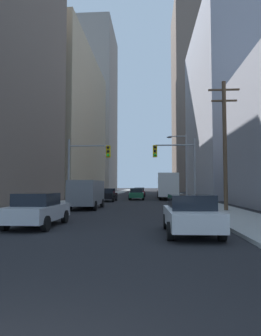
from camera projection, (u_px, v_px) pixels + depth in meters
name	position (u px, v px, depth m)	size (l,w,h in m)	color
sidewalk_left	(103.00, 195.00, 52.56)	(3.42, 160.00, 0.15)	#9E9E99
sidewalk_right	(179.00, 196.00, 51.68)	(3.42, 160.00, 0.15)	#9E9E99
city_bus	(167.00, 185.00, 40.95)	(2.91, 11.58, 3.40)	silver
cargo_van_grey	(87.00, 193.00, 23.73)	(2.16, 5.22, 2.26)	slate
sedan_white	(190.00, 214.00, 11.33)	(1.95, 4.24, 1.52)	white
sedan_silver	(38.00, 210.00, 13.44)	(1.95, 4.22, 1.52)	#B7BABF
sedan_black	(107.00, 195.00, 34.78)	(1.95, 4.25, 1.52)	black
sedan_green	(137.00, 194.00, 38.46)	(1.95, 4.22, 1.52)	#195938
sedan_maroon	(139.00, 192.00, 49.13)	(1.95, 4.21, 1.52)	maroon
traffic_signal_near_left	(87.00, 161.00, 26.33)	(3.85, 0.44, 6.00)	gray
traffic_signal_near_right	(176.00, 161.00, 25.81)	(3.70, 0.44, 6.00)	gray
utility_pole_right	(225.00, 142.00, 21.02)	(2.20, 0.28, 9.33)	brown
street_lamp_right	(183.00, 161.00, 32.50)	(2.18, 0.32, 7.50)	gray
building_left_mid_office	(26.00, 125.00, 54.51)	(24.91, 29.45, 25.89)	tan
building_left_far_tower	(78.00, 110.00, 93.40)	(22.74, 21.04, 51.01)	gray
building_right_far_highrise	(213.00, 98.00, 92.85)	(24.47, 20.14, 58.66)	#66564C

